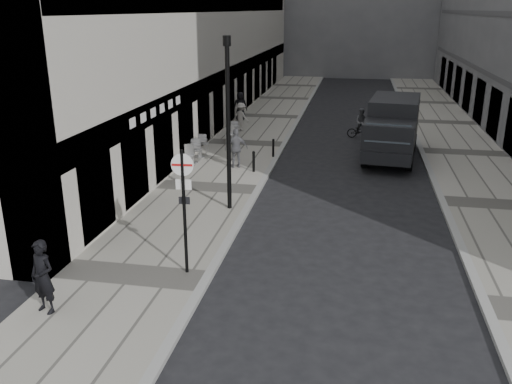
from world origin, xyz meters
TOP-DOWN VIEW (x-y plane):
  - ground at (0.00, 0.00)m, footprint 120.00×120.00m
  - sidewalk at (-2.00, 18.00)m, footprint 4.00×60.00m
  - far_sidewalk at (9.00, 18.00)m, footprint 4.00×60.00m
  - walking_man at (-3.24, 0.57)m, footprint 0.75×0.61m
  - sign_post at (-0.60, 3.10)m, footprint 0.58×0.11m
  - lamppost at (-0.60, 8.15)m, footprint 0.27×0.27m
  - bollard_near at (-0.60, 12.75)m, footprint 0.12×0.12m
  - bollard_far at (-0.15, 15.40)m, footprint 0.11×0.11m
  - panel_van at (5.40, 16.73)m, footprint 2.92×6.19m
  - cyclist at (3.99, 20.67)m, footprint 1.59×0.67m
  - pedestrian_a at (-1.49, 13.27)m, footprint 1.11×0.79m
  - pedestrian_b at (-2.87, 20.76)m, footprint 1.22×1.02m
  - pedestrian_c at (-3.60, 23.96)m, footprint 0.97×0.73m
  - cafe_table_near at (-3.60, 13.56)m, footprint 0.78×1.77m
  - cafe_table_mid at (-3.60, 14.70)m, footprint 0.78×1.76m
  - cafe_table_far at (-2.80, 18.26)m, footprint 0.75×1.69m

SIDE VIEW (x-z plane):
  - ground at x=0.00m, z-range 0.00..0.00m
  - sidewalk at x=-2.00m, z-range 0.00..0.12m
  - far_sidewalk at x=9.00m, z-range 0.00..0.12m
  - bollard_far at x=-0.15m, z-range 0.12..0.94m
  - bollard_near at x=-0.60m, z-range 0.12..0.98m
  - cafe_table_far at x=-2.80m, z-range 0.13..1.09m
  - cafe_table_mid at x=-3.60m, z-range 0.13..1.13m
  - cafe_table_near at x=-3.60m, z-range 0.13..1.14m
  - cyclist at x=3.99m, z-range -0.18..1.49m
  - pedestrian_b at x=-2.87m, z-range 0.12..1.76m
  - pedestrian_a at x=-1.49m, z-range 0.12..1.88m
  - pedestrian_c at x=-3.60m, z-range 0.12..1.90m
  - walking_man at x=-3.24m, z-range 0.12..1.91m
  - panel_van at x=5.40m, z-range 0.18..2.99m
  - sign_post at x=-0.60m, z-range 0.60..4.00m
  - lamppost at x=-0.60m, z-range 0.45..6.39m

